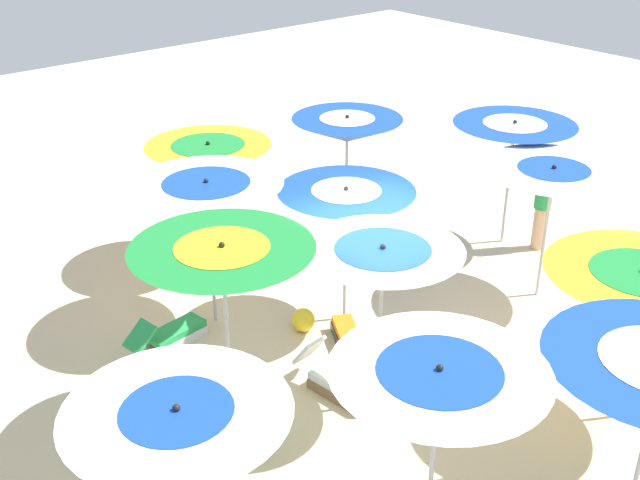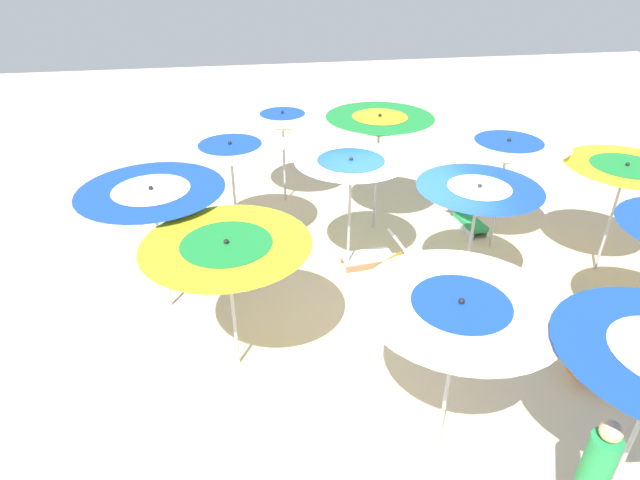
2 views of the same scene
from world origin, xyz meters
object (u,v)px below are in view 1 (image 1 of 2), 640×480
object	(u,v)px
beach_umbrella_6	(382,264)
beach_umbrella_9	(552,182)
beachgoer_0	(543,203)
lounger_2	(337,380)
beach_umbrella_7	(438,386)
beach_umbrella_0	(209,156)
beach_umbrella_8	(514,132)
beach_umbrella_2	(223,263)
lounger_0	(170,333)
lounger_3	(385,239)
beach_umbrella_4	(347,130)
beach_ball	(303,320)
beach_umbrella_1	(207,197)
beach_umbrella_3	(178,428)
beach_umbrella_5	(346,201)
lounger_1	(350,337)

from	to	relation	value
beach_umbrella_6	beach_umbrella_9	xyz separation A→B (m)	(-0.38, 3.93, -0.11)
beach_umbrella_6	beachgoer_0	world-z (taller)	beach_umbrella_6
lounger_2	beach_umbrella_7	bearing A→B (deg)	-28.18
beach_umbrella_0	beach_umbrella_8	world-z (taller)	beach_umbrella_8
beach_umbrella_2	lounger_2	xyz separation A→B (m)	(0.39, 1.40, -2.07)
beach_umbrella_7	lounger_0	bearing A→B (deg)	-179.03
beachgoer_0	lounger_3	bearing A→B (deg)	-109.90
beach_umbrella_0	beach_umbrella_4	size ratio (longest dim) A/B	0.94
beach_ball	lounger_0	bearing A→B (deg)	-119.07
beach_umbrella_0	beach_umbrella_9	distance (m)	5.46
beach_ball	lounger_3	bearing A→B (deg)	111.92
beach_umbrella_1	lounger_3	size ratio (longest dim) A/B	1.95
beach_umbrella_3	beach_ball	distance (m)	4.96
lounger_0	lounger_3	size ratio (longest dim) A/B	1.08
beach_umbrella_1	beach_umbrella_3	xyz separation A→B (m)	(3.91, -2.84, -0.13)
beach_umbrella_1	beach_ball	distance (m)	2.33
beach_umbrella_5	lounger_3	distance (m)	3.05
lounger_0	lounger_3	xyz separation A→B (m)	(-0.19, 4.53, -0.01)
beach_umbrella_6	lounger_1	bearing A→B (deg)	153.44
lounger_0	lounger_1	distance (m)	2.59
beach_umbrella_8	beach_umbrella_1	bearing A→B (deg)	-101.37
beach_umbrella_4	beach_umbrella_9	xyz separation A→B (m)	(3.59, 0.93, -0.10)
lounger_1	lounger_3	distance (m)	3.26
beach_umbrella_3	beach_umbrella_9	xyz separation A→B (m)	(-1.22, 7.24, 0.04)
lounger_1	beach_ball	world-z (taller)	lounger_1
beachgoer_0	beach_umbrella_1	bearing A→B (deg)	-86.56
beach_umbrella_5	lounger_2	bearing A→B (deg)	-44.75
beach_umbrella_4	beach_umbrella_8	world-z (taller)	beach_umbrella_4
lounger_0	lounger_2	xyz separation A→B (m)	(2.41, 1.09, 0.01)
beach_umbrella_4	lounger_3	bearing A→B (deg)	13.63
beach_umbrella_8	lounger_2	xyz separation A→B (m)	(1.43, -5.28, -1.88)
beach_ball	beach_umbrella_7	bearing A→B (deg)	-22.08
beach_umbrella_1	beach_umbrella_6	size ratio (longest dim) A/B	1.00
beach_umbrella_5	beach_umbrella_7	world-z (taller)	beach_umbrella_7
beach_umbrella_5	beach_umbrella_7	bearing A→B (deg)	-31.00
beach_umbrella_0	beachgoer_0	distance (m)	5.85
beach_umbrella_3	beach_umbrella_8	size ratio (longest dim) A/B	0.95
beach_umbrella_4	beachgoer_0	world-z (taller)	beach_umbrella_4
beach_umbrella_7	beach_umbrella_9	world-z (taller)	beach_umbrella_7
beach_umbrella_8	beachgoer_0	world-z (taller)	beach_umbrella_8
beach_umbrella_5	beach_ball	world-z (taller)	beach_umbrella_5
beach_umbrella_6	lounger_2	distance (m)	1.95
beach_umbrella_2	lounger_1	distance (m)	3.06
beach_umbrella_4	lounger_1	world-z (taller)	beach_umbrella_4
beach_umbrella_0	beach_umbrella_4	distance (m)	2.49
beach_umbrella_0	beach_ball	distance (m)	3.26
beach_umbrella_1	beach_umbrella_2	xyz separation A→B (m)	(2.15, -1.17, 0.22)
beach_umbrella_4	beach_umbrella_5	bearing A→B (deg)	-42.16
beach_umbrella_5	lounger_0	distance (m)	3.16
beach_umbrella_2	lounger_3	distance (m)	5.71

